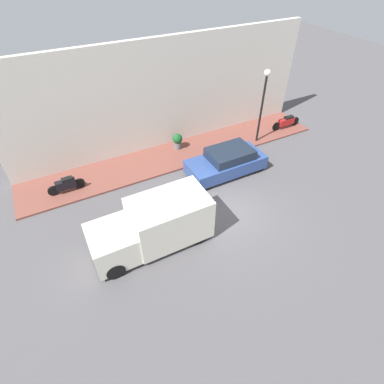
# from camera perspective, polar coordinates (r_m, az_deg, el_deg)

# --- Properties ---
(ground_plane) EXTENTS (60.00, 60.00, 0.00)m
(ground_plane) POSITION_cam_1_polar(r_m,az_deg,el_deg) (13.95, 6.73, -3.65)
(ground_plane) COLOR #514F51
(sidewalk) EXTENTS (2.67, 17.40, 0.10)m
(sidewalk) POSITION_cam_1_polar(r_m,az_deg,el_deg) (17.39, -2.55, 7.19)
(sidewalk) COLOR brown
(sidewalk) RESTS_ON ground_plane
(building_facade) EXTENTS (0.30, 17.40, 5.97)m
(building_facade) POSITION_cam_1_polar(r_m,az_deg,el_deg) (17.18, -5.11, 17.81)
(building_facade) COLOR silver
(building_facade) RESTS_ON ground_plane
(parked_car) EXTENTS (1.81, 4.11, 1.37)m
(parked_car) POSITION_cam_1_polar(r_m,az_deg,el_deg) (15.81, 6.62, 5.74)
(parked_car) COLOR #2D4784
(parked_car) RESTS_ON ground_plane
(delivery_van) EXTENTS (1.92, 4.75, 2.07)m
(delivery_van) POSITION_cam_1_polar(r_m,az_deg,el_deg) (11.92, -7.48, -6.36)
(delivery_van) COLOR silver
(delivery_van) RESTS_ON ground_plane
(motorcycle_red) EXTENTS (0.30, 2.11, 0.75)m
(motorcycle_red) POSITION_cam_1_polar(r_m,az_deg,el_deg) (20.64, 17.53, 12.64)
(motorcycle_red) COLOR #B21E1E
(motorcycle_red) RESTS_ON sidewalk
(motorcycle_black) EXTENTS (0.30, 1.76, 0.77)m
(motorcycle_black) POSITION_cam_1_polar(r_m,az_deg,el_deg) (15.70, -22.85, 1.30)
(motorcycle_black) COLOR black
(motorcycle_black) RESTS_ON sidewalk
(streetlamp) EXTENTS (0.36, 0.36, 4.26)m
(streetlamp) POSITION_cam_1_polar(r_m,az_deg,el_deg) (17.66, 13.52, 17.64)
(streetlamp) COLOR black
(streetlamp) RESTS_ON sidewalk
(potted_plant) EXTENTS (0.58, 0.58, 0.93)m
(potted_plant) POSITION_cam_1_polar(r_m,az_deg,el_deg) (17.58, -2.78, 9.78)
(potted_plant) COLOR slate
(potted_plant) RESTS_ON sidewalk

